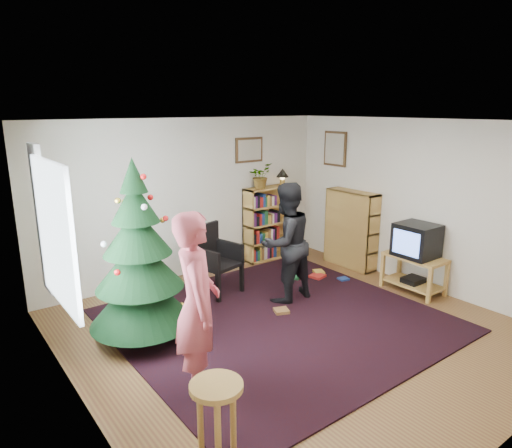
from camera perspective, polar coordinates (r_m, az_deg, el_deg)
floor at (r=5.78m, az=4.65°, el=-13.02°), size 5.00×5.00×0.00m
ceiling at (r=5.13m, az=5.23°, el=12.61°), size 5.00×5.00×0.00m
wall_back at (r=7.32m, az=-8.26°, el=3.20°), size 5.00×0.02×2.50m
wall_left at (r=4.16m, az=-21.86°, el=-6.44°), size 0.02×5.00×2.50m
wall_right at (r=7.19m, az=19.95°, el=2.28°), size 0.02×5.00×2.50m
rug at (r=5.97m, az=2.70°, el=-11.90°), size 3.80×3.60×0.02m
window_pane at (r=4.65m, az=-23.80°, el=-1.24°), size 0.04×1.20×1.40m
curtain at (r=5.33m, az=-25.18°, el=0.49°), size 0.06×0.35×1.60m
picture_back at (r=7.81m, az=-0.87°, el=9.24°), size 0.55×0.03×0.42m
picture_right at (r=8.14m, az=9.87°, el=9.25°), size 0.03×0.50×0.60m
christmas_tree at (r=5.33m, az=-14.40°, el=-5.38°), size 1.18×1.18×2.14m
bookshelf_back at (r=8.12m, az=1.63°, el=0.23°), size 0.95×0.30×1.30m
bookshelf_right at (r=7.89m, az=11.81°, el=-0.51°), size 0.30×0.95×1.30m
tv_stand at (r=7.12m, az=19.13°, el=-5.53°), size 0.48×0.86×0.55m
crt_tv at (r=6.98m, az=19.43°, el=-1.92°), size 0.51×0.55×0.48m
armchair at (r=6.69m, az=-5.36°, el=-4.00°), size 0.67×0.68×1.01m
stool at (r=3.67m, az=-4.95°, el=-21.27°), size 0.41×0.41×0.68m
person_standing at (r=4.30m, az=-7.37°, el=-9.98°), size 0.65×0.77×1.78m
person_by_chair at (r=6.30m, az=3.75°, el=-2.37°), size 0.84×0.67×1.68m
potted_plant at (r=7.83m, az=0.53°, el=6.05°), size 0.48×0.45×0.43m
table_lamp at (r=8.15m, az=3.33°, el=6.26°), size 0.22×0.22×0.30m
floor_clutter at (r=7.14m, az=6.99°, el=-7.16°), size 1.74×1.06×0.08m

